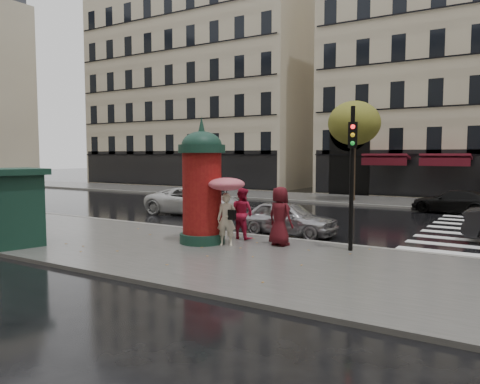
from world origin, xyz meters
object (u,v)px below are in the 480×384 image
Objects in this scene: car_black at (454,202)px; car_far_silver at (196,193)px; car_white at (194,201)px; woman_red at (242,213)px; man_burgundy at (280,216)px; car_silver at (287,218)px; newsstand at (13,206)px; morris_column at (202,183)px; woman_umbrella at (227,199)px; traffic_light at (352,164)px.

car_far_silver is (-14.60, -3.46, 0.05)m from car_black.
car_white reaches higher than car_far_silver.
man_burgundy reaches higher than woman_red.
woman_red is 2.30m from car_silver.
car_white is at bearing 91.77° from newsstand.
man_burgundy is 0.46× the size of morris_column.
woman_umbrella reaches higher than woman_red.
car_black is (11.47, 7.72, -0.09)m from car_white.
woman_red is at bearing 40.86° from newsstand.
car_black is (4.56, 10.77, -0.05)m from car_silver.
woman_umbrella is 3.65m from car_silver.
newsstand reaches higher than car_silver.
newsstand is at bearing -148.43° from woman_umbrella.
man_burgundy is 13.78m from car_black.
car_silver is (-0.95, 2.52, -0.43)m from man_burgundy.
man_burgundy is at bearing -8.44° from car_black.
car_white reaches higher than car_black.
car_far_silver is at bearing 54.78° from car_silver.
morris_column is at bearing 45.21° from car_far_silver.
woman_umbrella is 1.19× the size of man_burgundy.
woman_umbrella reaches higher than car_far_silver.
woman_umbrella is 0.52× the size of traffic_light.
morris_column is 4.11m from car_silver.
car_white is 1.29× the size of car_far_silver.
car_black is at bearing 66.90° from morris_column.
woman_umbrella is at bearing -12.95° from car_black.
car_black is (3.60, 13.29, -0.47)m from man_burgundy.
morris_column is at bearing -164.38° from traffic_light.
morris_column reaches higher than car_far_silver.
traffic_light reaches higher than car_black.
traffic_light is 11.16m from newsstand.
car_far_silver is at bearing 31.33° from car_white.
man_burgundy is 2.88m from morris_column.
man_burgundy is 2.73m from car_silver.
car_black is at bearing -90.13° from man_burgundy.
car_silver is (0.54, 3.48, -0.99)m from woman_umbrella.
car_black is (6.09, 14.27, -1.55)m from morris_column.
woman_umbrella reaches higher than car_silver.
car_white is at bearing 134.30° from woman_umbrella.
woman_umbrella is 0.91× the size of newsstand.
woman_umbrella is 1.86m from man_burgundy.
woman_umbrella is 4.20m from traffic_light.
car_silver is at bearing -118.89° from car_white.
woman_red is 0.43× the size of morris_column.
morris_column is at bearing 157.20° from car_silver.
woman_umbrella is 0.58× the size of car_far_silver.
car_black is (5.10, 14.25, -1.04)m from woman_umbrella.
woman_red is 13.97m from car_black.
woman_red is at bearing 161.46° from car_silver.
man_burgundy is at bearing -130.35° from car_white.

